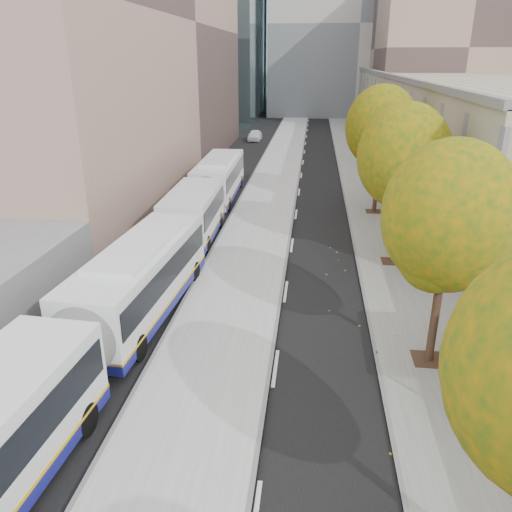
# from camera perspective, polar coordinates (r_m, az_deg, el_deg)

# --- Properties ---
(bus_platform) EXTENTS (4.25, 150.00, 0.15)m
(bus_platform) POSITION_cam_1_polar(r_m,az_deg,el_deg) (38.69, 1.57, 7.15)
(bus_platform) COLOR #A5A5A5
(bus_platform) RESTS_ON ground
(sidewalk) EXTENTS (4.75, 150.00, 0.08)m
(sidewalk) POSITION_cam_1_polar(r_m,az_deg,el_deg) (38.87, 13.48, 6.57)
(sidewalk) COLOR gray
(sidewalk) RESTS_ON ground
(building_tan) EXTENTS (18.00, 92.00, 8.00)m
(building_tan) POSITION_cam_1_polar(r_m,az_deg,el_deg) (68.50, 20.93, 15.51)
(building_tan) COLOR gray
(building_tan) RESTS_ON ground
(building_midrise) EXTENTS (24.00, 46.00, 25.00)m
(building_midrise) POSITION_cam_1_polar(r_m,az_deg,el_deg) (48.57, -22.12, 23.47)
(building_midrise) COLOR gray
(building_midrise) RESTS_ON ground
(building_far_block) EXTENTS (30.00, 18.00, 30.00)m
(building_far_block) POSITION_cam_1_polar(r_m,az_deg,el_deg) (98.67, 11.40, 24.37)
(building_far_block) COLOR #B0A9A2
(building_far_block) RESTS_ON ground
(tree_c) EXTENTS (4.20, 4.20, 7.28)m
(tree_c) POSITION_cam_1_polar(r_m,az_deg,el_deg) (16.54, 21.28, 4.21)
(tree_c) COLOR black
(tree_c) RESTS_ON sidewalk
(tree_d) EXTENTS (4.40, 4.40, 7.60)m
(tree_d) POSITION_cam_1_polar(r_m,az_deg,el_deg) (25.06, 16.54, 10.87)
(tree_d) COLOR black
(tree_d) RESTS_ON sidewalk
(tree_e) EXTENTS (4.60, 4.60, 7.92)m
(tree_e) POSITION_cam_1_polar(r_m,az_deg,el_deg) (33.84, 14.15, 14.10)
(tree_e) COLOR black
(tree_e) RESTS_ON sidewalk
(bus_near) EXTENTS (3.58, 17.36, 2.87)m
(bus_near) POSITION_cam_1_polar(r_m,az_deg,el_deg) (17.47, -17.79, -7.59)
(bus_near) COLOR white
(bus_near) RESTS_ON ground
(bus_far) EXTENTS (2.86, 17.22, 2.86)m
(bus_far) POSITION_cam_1_polar(r_m,az_deg,el_deg) (33.71, -5.31, 7.48)
(bus_far) COLOR white
(bus_far) RESTS_ON ground
(distant_car) EXTENTS (1.60, 3.90, 1.32)m
(distant_car) POSITION_cam_1_polar(r_m,az_deg,el_deg) (64.85, -0.14, 13.63)
(distant_car) COLOR white
(distant_car) RESTS_ON ground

